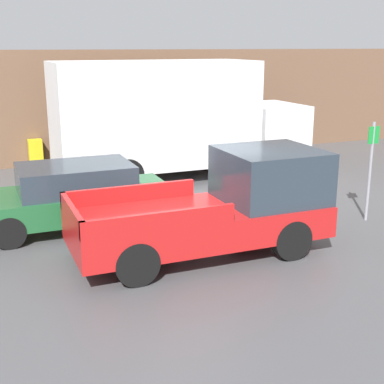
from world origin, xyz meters
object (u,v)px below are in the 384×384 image
at_px(newspaper_box, 36,154).
at_px(pickup_truck, 223,206).
at_px(delivery_truck, 171,117).
at_px(parking_sign, 370,166).
at_px(car, 72,196).

bearing_deg(newspaper_box, pickup_truck, -74.35).
xyz_separation_m(pickup_truck, delivery_truck, (1.25, 6.38, 0.95)).
xyz_separation_m(delivery_truck, parking_sign, (2.78, -5.89, -0.58)).
distance_m(pickup_truck, car, 3.66).
relative_size(parking_sign, newspaper_box, 2.41).
xyz_separation_m(pickup_truck, newspaper_box, (-2.60, 9.29, -0.46)).
height_order(parking_sign, newspaper_box, parking_sign).
distance_m(car, delivery_truck, 5.45).
bearing_deg(delivery_truck, car, -135.26).
relative_size(pickup_truck, car, 1.10).
relative_size(car, newspaper_box, 4.66).
height_order(pickup_truck, parking_sign, parking_sign).
xyz_separation_m(car, delivery_truck, (3.79, 3.75, 1.15)).
bearing_deg(parking_sign, delivery_truck, 115.28).
distance_m(delivery_truck, newspaper_box, 5.03).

